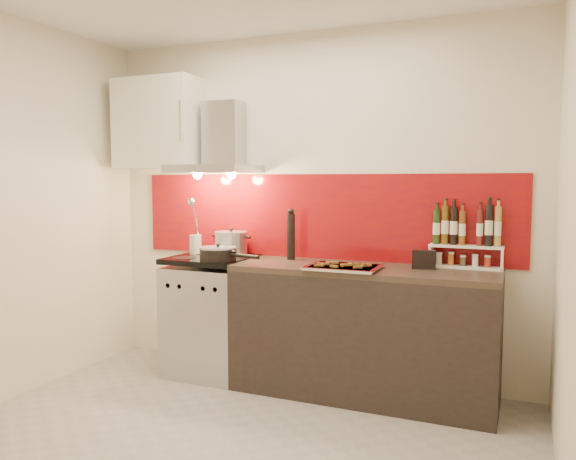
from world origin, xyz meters
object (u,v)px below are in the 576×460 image
at_px(stock_pot, 231,243).
at_px(counter, 363,331).
at_px(range_stove, 212,316).
at_px(baking_tray, 344,267).
at_px(saute_pan, 219,253).
at_px(pepper_mill, 291,235).

bearing_deg(stock_pot, counter, -5.99).
bearing_deg(range_stove, baking_tray, -7.28).
bearing_deg(range_stove, stock_pot, 48.09).
relative_size(stock_pot, saute_pan, 0.49).
bearing_deg(baking_tray, counter, 56.21).
xyz_separation_m(range_stove, stock_pot, (0.11, 0.12, 0.56)).
relative_size(stock_pot, pepper_mill, 0.66).
distance_m(stock_pot, baking_tray, 1.03).
relative_size(counter, baking_tray, 3.69).
distance_m(counter, stock_pot, 1.23).
distance_m(range_stove, stock_pot, 0.59).
relative_size(saute_pan, baking_tray, 1.06).
height_order(saute_pan, pepper_mill, pepper_mill).
distance_m(stock_pot, saute_pan, 0.27).
xyz_separation_m(counter, pepper_mill, (-0.60, 0.14, 0.64)).
xyz_separation_m(range_stove, saute_pan, (0.15, -0.15, 0.52)).
bearing_deg(pepper_mill, baking_tray, -29.97).
relative_size(range_stove, baking_tray, 1.87).
bearing_deg(counter, stock_pot, 174.01).
relative_size(range_stove, saute_pan, 1.76).
height_order(range_stove, saute_pan, saute_pan).
height_order(range_stove, stock_pot, stock_pot).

